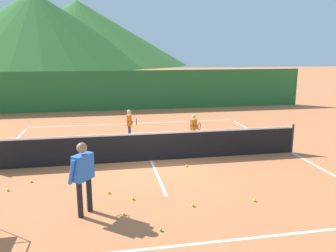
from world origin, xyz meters
The scene contains 21 objects.
ground_plane centered at (0.00, 0.00, 0.00)m, with size 120.00×120.00×0.00m, color #C67042.
line_baseline_near centered at (0.00, -5.17, 0.00)m, with size 10.35×0.08×0.01m, color white.
line_baseline_far centered at (0.00, 6.06, 0.00)m, with size 10.35×0.08×0.01m, color white.
line_sideline_east centered at (5.18, 0.00, 0.00)m, with size 0.08×11.23×0.01m, color white.
line_service_center centered at (0.00, 0.00, 0.00)m, with size 0.08×5.84×0.01m, color white.
tennis_net centered at (0.00, 0.00, 0.50)m, with size 10.44×0.08×1.05m.
instructor centered at (-1.99, -3.51, 1.01)m, with size 0.59×0.82×1.69m.
student_0 centered at (-0.50, 2.76, 0.78)m, with size 0.41×0.66×1.29m.
student_1 centered at (1.95, 1.75, 0.72)m, with size 0.41×0.67×1.19m.
tennis_ball_1 centered at (2.08, -3.61, 0.03)m, with size 0.07×0.07×0.07m, color yellow.
tennis_ball_3 centered at (-4.09, -1.81, 0.03)m, with size 0.07×0.07×0.07m, color yellow.
tennis_ball_4 centered at (-0.43, -4.57, 0.03)m, with size 0.07×0.07×0.07m, color yellow.
tennis_ball_5 centered at (-1.44, -2.48, 0.03)m, with size 0.07×0.07×0.07m, color yellow.
tennis_ball_6 centered at (0.52, -3.60, 0.03)m, with size 0.07×0.07×0.07m, color yellow.
tennis_ball_7 centered at (1.04, -0.83, 0.03)m, with size 0.07×0.07×0.07m, color yellow.
tennis_ball_8 centered at (-1.14, -3.74, 0.03)m, with size 0.07×0.07×0.07m, color yellow.
tennis_ball_9 centered at (-3.60, -1.29, 0.03)m, with size 0.07×0.07×0.07m, color yellow.
tennis_ball_10 centered at (-0.86, -2.96, 0.03)m, with size 0.07×0.07×0.07m, color yellow.
windscreen_fence centered at (0.00, 10.19, 1.22)m, with size 22.78×0.08×2.45m, color #286B33.
hill_0 centered at (-7.39, 79.34, 7.82)m, with size 54.31×54.31×15.65m, color #38702D.
hill_1 centered at (-15.74, 70.08, 8.00)m, with size 52.05×52.05×16.01m, color #2D6628.
Camera 1 is at (-1.45, -10.83, 3.65)m, focal length 36.18 mm.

